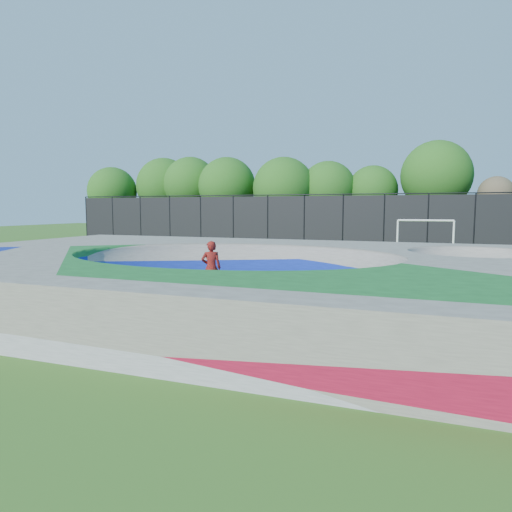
% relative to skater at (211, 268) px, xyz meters
% --- Properties ---
extents(ground, '(120.00, 120.00, 0.00)m').
position_rel_skater_xyz_m(ground, '(0.93, -0.36, -0.93)').
color(ground, '#2D5818').
rests_on(ground, ground).
extents(skate_deck, '(22.00, 14.00, 1.50)m').
position_rel_skater_xyz_m(skate_deck, '(0.93, -0.36, -0.18)').
color(skate_deck, gray).
rests_on(skate_deck, ground).
extents(skater, '(0.80, 0.69, 1.86)m').
position_rel_skater_xyz_m(skater, '(0.00, 0.00, 0.00)').
color(skater, red).
rests_on(skater, ground).
extents(skateboard, '(0.80, 0.55, 0.05)m').
position_rel_skater_xyz_m(skateboard, '(0.00, 0.00, -0.90)').
color(skateboard, black).
rests_on(skateboard, ground).
extents(soccer_goal, '(3.42, 0.12, 2.26)m').
position_rel_skater_xyz_m(soccer_goal, '(6.78, 16.51, 0.64)').
color(soccer_goal, white).
rests_on(soccer_goal, ground).
extents(fence, '(48.09, 0.09, 4.04)m').
position_rel_skater_xyz_m(fence, '(0.93, 20.64, 1.17)').
color(fence, black).
rests_on(fence, ground).
extents(treeline, '(52.34, 7.49, 8.44)m').
position_rel_skater_xyz_m(treeline, '(-1.67, 25.61, 4.03)').
color(treeline, '#4A3525').
rests_on(treeline, ground).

